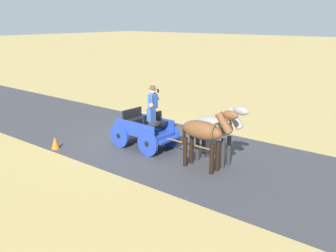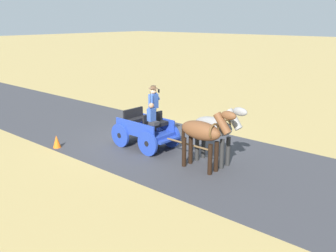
# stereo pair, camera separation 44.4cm
# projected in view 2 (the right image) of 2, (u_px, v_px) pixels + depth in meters

# --- Properties ---
(ground_plane) EXTENTS (200.00, 200.00, 0.00)m
(ground_plane) POSITION_uv_depth(u_px,v_px,m) (145.00, 141.00, 15.73)
(ground_plane) COLOR tan
(road_surface) EXTENTS (6.27, 160.00, 0.01)m
(road_surface) POSITION_uv_depth(u_px,v_px,m) (145.00, 141.00, 15.73)
(road_surface) COLOR #38383D
(road_surface) RESTS_ON ground
(horse_drawn_carriage) EXTENTS (1.45, 4.51, 2.50)m
(horse_drawn_carriage) POSITION_uv_depth(u_px,v_px,m) (147.00, 128.00, 14.77)
(horse_drawn_carriage) COLOR #1E3899
(horse_drawn_carriage) RESTS_ON ground
(horse_near_side) EXTENTS (0.65, 2.13, 2.21)m
(horse_near_side) POSITION_uv_depth(u_px,v_px,m) (216.00, 128.00, 12.94)
(horse_near_side) COLOR gray
(horse_near_side) RESTS_ON ground
(horse_off_side) EXTENTS (0.57, 2.13, 2.21)m
(horse_off_side) POSITION_uv_depth(u_px,v_px,m) (203.00, 132.00, 12.43)
(horse_off_side) COLOR brown
(horse_off_side) RESTS_ON ground
(traffic_cone) EXTENTS (0.32, 0.32, 0.50)m
(traffic_cone) POSITION_uv_depth(u_px,v_px,m) (57.00, 142.00, 14.91)
(traffic_cone) COLOR orange
(traffic_cone) RESTS_ON ground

